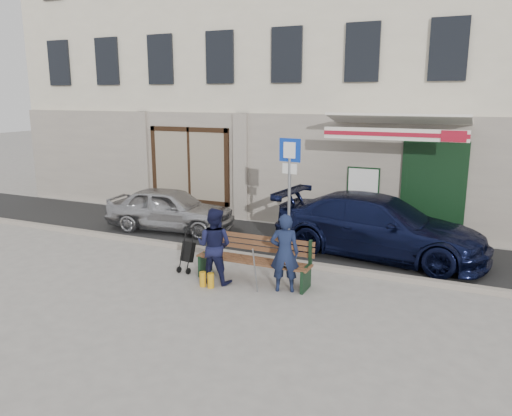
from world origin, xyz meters
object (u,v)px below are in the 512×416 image
Objects in this scene: parking_sign at (289,179)px; stroller at (188,253)px; woman at (214,246)px; bench at (252,260)px; man at (285,253)px; car_navy at (379,226)px; car_silver at (170,209)px.

stroller is at bearing -129.06° from parking_sign.
woman is at bearing -106.03° from parking_sign.
bench is at bearing -154.21° from woman.
bench is (-0.20, -1.59, -1.42)m from parking_sign.
bench is 0.88m from man.
woman reaches higher than car_navy.
stroller is (-3.52, -2.75, -0.30)m from car_navy.
stroller is (2.24, -2.66, -0.20)m from car_silver.
man reaches higher than car_silver.
car_silver is 2.34× the size of man.
bench is at bearing 150.24° from car_navy.
stroller is (-1.50, -0.02, -0.05)m from bench.
stroller is at bearing -24.00° from man.
car_navy is 3.19m from man.
car_navy is at bearing 48.64° from stroller.
man is 1.64× the size of stroller.
man is 1.46m from woman.
parking_sign reaches higher than man.
car_navy is at bearing -133.83° from woman.
car_navy reaches higher than stroller.
stroller is at bearing -146.69° from car_silver.
man is at bearing 5.86° from stroller.
parking_sign is at bearing 82.98° from bench.
woman is (-2.67, -3.10, 0.05)m from car_navy.
parking_sign reaches higher than car_navy.
man is at bearing -64.00° from parking_sign.
car_navy reaches higher than bench.
man is (4.54, -2.85, 0.16)m from car_silver.
woman is (-0.85, -1.95, -1.11)m from parking_sign.
woman reaches higher than car_silver.
parking_sign is at bearing -116.62° from woman.
man is at bearing -14.81° from bench.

